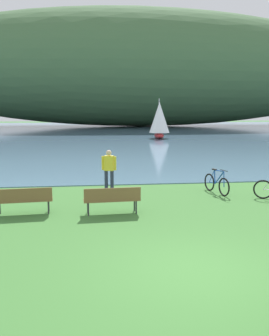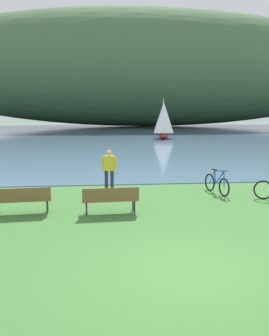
% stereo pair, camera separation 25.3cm
% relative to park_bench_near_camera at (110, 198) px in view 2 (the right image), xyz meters
% --- Properties ---
extents(ground_plane, '(200.00, 200.00, 0.00)m').
position_rel_park_bench_near_camera_xyz_m(ground_plane, '(1.49, -4.46, -0.52)').
color(ground_plane, '#3D7533').
extents(bay_water, '(180.00, 80.00, 0.04)m').
position_rel_park_bench_near_camera_xyz_m(bay_water, '(1.49, 44.51, -0.50)').
color(bay_water, '#5B7F9E').
rests_on(bay_water, ground).
extents(distant_hillside, '(95.81, 28.00, 22.23)m').
position_rel_park_bench_near_camera_xyz_m(distant_hillside, '(9.10, 62.39, 10.63)').
color(distant_hillside, '#42663D').
rests_on(distant_hillside, bay_water).
extents(park_bench_near_camera, '(1.83, 0.59, 0.88)m').
position_rel_park_bench_near_camera_xyz_m(park_bench_near_camera, '(0.00, 0.00, 0.00)').
color(park_bench_near_camera, brown).
rests_on(park_bench_near_camera, ground).
extents(park_bench_further_along, '(1.83, 0.63, 0.88)m').
position_rel_park_bench_near_camera_xyz_m(park_bench_further_along, '(-2.80, 0.25, 0.00)').
color(park_bench_further_along, brown).
rests_on(park_bench_further_along, ground).
extents(bicycle_beside_path, '(0.48, 1.73, 1.01)m').
position_rel_park_bench_near_camera_xyz_m(bicycle_beside_path, '(4.30, 2.47, -0.12)').
color(bicycle_beside_path, black).
rests_on(bicycle_beside_path, ground).
extents(person_at_shoreline, '(0.59, 0.32, 1.71)m').
position_rel_park_bench_near_camera_xyz_m(person_at_shoreline, '(0.06, 3.23, 0.46)').
color(person_at_shoreline, '#282D47').
rests_on(person_at_shoreline, ground).
extents(sailboat_nearest_to_shore, '(2.51, 3.92, 4.49)m').
position_rel_park_bench_near_camera_xyz_m(sailboat_nearest_to_shore, '(7.08, 30.17, 1.63)').
color(sailboat_nearest_to_shore, '#B22323').
rests_on(sailboat_nearest_to_shore, bay_water).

